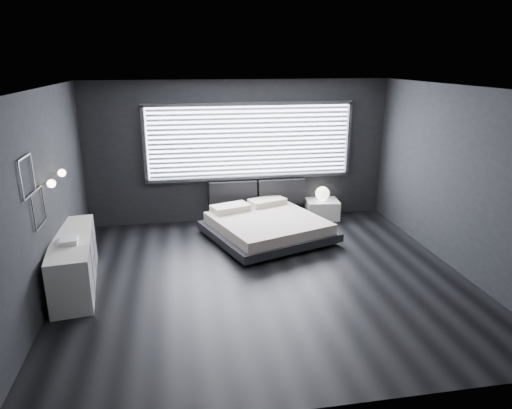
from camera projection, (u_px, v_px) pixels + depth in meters
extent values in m
plane|color=black|center=(266.00, 278.00, 6.92)|extent=(6.00, 6.00, 0.00)
plane|color=silver|center=(267.00, 88.00, 6.06)|extent=(6.00, 6.00, 0.00)
cube|color=black|center=(240.00, 152.00, 9.07)|extent=(6.00, 0.04, 2.80)
cube|color=black|center=(328.00, 275.00, 3.91)|extent=(6.00, 0.04, 2.80)
cube|color=black|center=(43.00, 200.00, 6.00)|extent=(0.04, 5.50, 2.80)
cube|color=black|center=(458.00, 180.00, 6.98)|extent=(0.04, 5.50, 2.80)
cube|color=white|center=(250.00, 141.00, 9.02)|extent=(4.00, 0.02, 1.38)
cube|color=#47474C|center=(144.00, 145.00, 8.66)|extent=(0.06, 0.08, 1.48)
cube|color=#47474C|center=(348.00, 139.00, 9.32)|extent=(0.06, 0.08, 1.48)
cube|color=#47474C|center=(250.00, 104.00, 8.77)|extent=(4.14, 0.08, 0.06)
cube|color=#47474C|center=(250.00, 177.00, 9.21)|extent=(4.14, 0.08, 0.06)
cube|color=silver|center=(250.00, 142.00, 8.96)|extent=(3.94, 0.03, 1.32)
cube|color=black|center=(233.00, 194.00, 9.19)|extent=(0.96, 0.16, 0.52)
cube|color=black|center=(281.00, 191.00, 9.36)|extent=(0.96, 0.16, 0.52)
cylinder|color=silver|center=(46.00, 184.00, 6.00)|extent=(0.10, 0.02, 0.02)
sphere|color=#FFE5B7|center=(51.00, 184.00, 6.01)|extent=(0.11, 0.11, 0.11)
cylinder|color=silver|center=(57.00, 173.00, 6.56)|extent=(0.10, 0.02, 0.02)
sphere|color=#FFE5B7|center=(62.00, 173.00, 6.57)|extent=(0.11, 0.11, 0.11)
cube|color=#47474C|center=(24.00, 157.00, 5.28)|extent=(0.01, 0.46, 0.02)
cube|color=#47474C|center=(30.00, 195.00, 5.42)|extent=(0.01, 0.46, 0.02)
cube|color=#47474C|center=(33.00, 172.00, 5.57)|extent=(0.01, 0.02, 0.46)
cube|color=#47474C|center=(21.00, 182.00, 5.14)|extent=(0.01, 0.02, 0.46)
cube|color=#47474C|center=(36.00, 190.00, 5.66)|extent=(0.01, 0.46, 0.02)
cube|color=#47474C|center=(41.00, 225.00, 5.80)|extent=(0.01, 0.46, 0.02)
cube|color=#47474C|center=(44.00, 203.00, 5.95)|extent=(0.01, 0.02, 0.46)
cube|color=#47474C|center=(34.00, 214.00, 5.52)|extent=(0.01, 0.02, 0.46)
cube|color=black|center=(246.00, 262.00, 7.37)|extent=(0.14, 0.14, 0.07)
cube|color=black|center=(331.00, 242.00, 8.18)|extent=(0.14, 0.14, 0.07)
cube|color=black|center=(208.00, 232.00, 8.65)|extent=(0.14, 0.14, 0.07)
cube|color=black|center=(284.00, 217.00, 9.46)|extent=(0.14, 0.14, 0.07)
cube|color=black|center=(268.00, 231.00, 8.38)|extent=(2.52, 2.46, 0.15)
cube|color=#C1AD9D|center=(268.00, 223.00, 8.33)|extent=(2.27, 2.27, 0.18)
cube|color=beige|center=(230.00, 208.00, 8.68)|extent=(0.79, 0.60, 0.12)
cube|color=beige|center=(267.00, 202.00, 9.06)|extent=(0.79, 0.60, 0.12)
cube|color=white|center=(322.00, 209.00, 9.48)|extent=(0.71, 0.61, 0.38)
sphere|color=white|center=(322.00, 193.00, 9.37)|extent=(0.29, 0.29, 0.29)
cube|color=white|center=(74.00, 261.00, 6.58)|extent=(0.76, 1.95, 0.76)
cube|color=#47474C|center=(94.00, 259.00, 6.65)|extent=(0.24, 1.87, 0.74)
cube|color=white|center=(68.00, 241.00, 6.26)|extent=(0.30, 0.37, 0.04)
cube|color=white|center=(68.00, 239.00, 6.23)|extent=(0.28, 0.34, 0.03)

